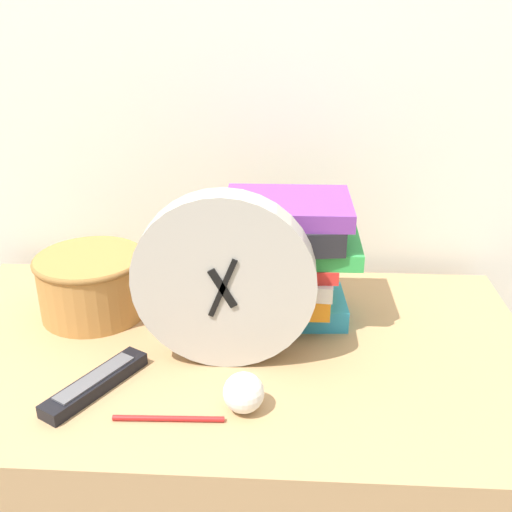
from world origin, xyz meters
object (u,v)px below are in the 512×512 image
at_px(desk_clock, 224,282).
at_px(tv_remote, 96,383).
at_px(book_stack, 283,259).
at_px(basket, 92,282).
at_px(crumpled_paper_ball, 244,393).
at_px(pen, 168,419).

relative_size(desk_clock, tv_remote, 1.59).
bearing_deg(desk_clock, tv_remote, -154.28).
relative_size(book_stack, basket, 1.25).
height_order(book_stack, basket, book_stack).
xyz_separation_m(book_stack, tv_remote, (-0.27, -0.23, -0.11)).
bearing_deg(book_stack, tv_remote, -140.39).
relative_size(tv_remote, crumpled_paper_ball, 3.03).
distance_m(basket, tv_remote, 0.25).
relative_size(book_stack, pen, 1.59).
relative_size(desk_clock, pen, 1.81).
height_order(basket, tv_remote, basket).
bearing_deg(tv_remote, crumpled_paper_ball, -8.67).
height_order(crumpled_paper_ball, pen, crumpled_paper_ball).
bearing_deg(desk_clock, pen, -112.65).
height_order(basket, pen, basket).
distance_m(desk_clock, book_stack, 0.16).
distance_m(desk_clock, tv_remote, 0.24).
distance_m(book_stack, pen, 0.35).
bearing_deg(desk_clock, basket, 151.40).
distance_m(desk_clock, pen, 0.22).
bearing_deg(pen, book_stack, 62.40).
relative_size(basket, pen, 1.27).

